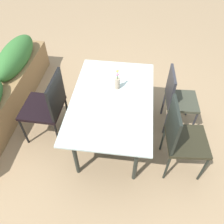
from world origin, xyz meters
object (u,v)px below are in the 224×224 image
chair_near_right (177,97)px  planter_box (4,91)px  dining_table (112,102)px  chair_far_side (48,104)px  chair_near_left (181,136)px  flower_vase (117,82)px

chair_near_right → planter_box: 2.41m
dining_table → planter_box: bearing=79.4°
dining_table → planter_box: planter_box is taller
chair_far_side → chair_near_left: chair_near_left is taller
flower_vase → chair_far_side: bearing=105.7°
chair_near_left → flower_vase: size_ratio=3.63×
chair_far_side → chair_near_left: size_ratio=0.97×
dining_table → chair_near_right: bearing=-67.9°
chair_near_right → planter_box: chair_near_right is taller
chair_near_left → chair_near_right: bearing=174.3°
dining_table → chair_near_left: size_ratio=1.49×
planter_box → dining_table: bearing=-100.6°
dining_table → chair_far_side: chair_far_side is taller
chair_near_right → chair_near_left: size_ratio=0.91×
flower_vase → chair_near_right: bearing=-80.1°
chair_near_left → planter_box: size_ratio=0.40×
chair_near_left → flower_vase: bearing=-129.8°
chair_far_side → dining_table: bearing=-85.9°
chair_far_side → chair_near_right: chair_far_side is taller
chair_far_side → flower_vase: (0.24, -0.84, 0.25)m
flower_vase → planter_box: size_ratio=0.11×
chair_near_left → flower_vase: 0.96m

